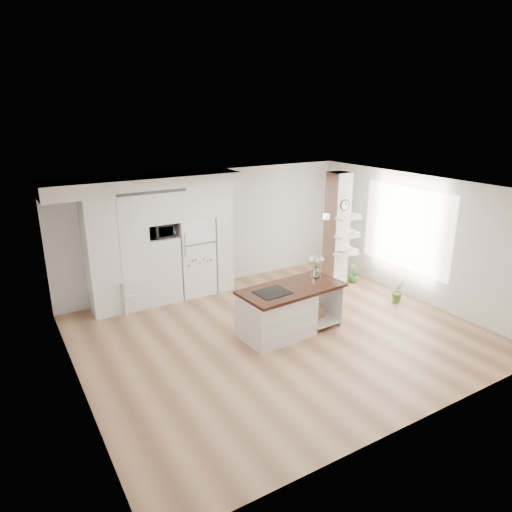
# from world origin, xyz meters

# --- Properties ---
(floor) EXTENTS (7.00, 6.00, 0.01)m
(floor) POSITION_xyz_m (0.00, 0.00, 0.00)
(floor) COLOR tan
(floor) RESTS_ON ground
(room) EXTENTS (7.04, 6.04, 2.72)m
(room) POSITION_xyz_m (0.00, 0.00, 1.86)
(room) COLOR white
(room) RESTS_ON ground
(cabinet_wall) EXTENTS (4.00, 0.71, 2.70)m
(cabinet_wall) POSITION_xyz_m (-1.45, 2.67, 1.51)
(cabinet_wall) COLOR white
(cabinet_wall) RESTS_ON floor
(refrigerator) EXTENTS (0.78, 0.69, 1.75)m
(refrigerator) POSITION_xyz_m (-0.53, 2.68, 0.88)
(refrigerator) COLOR white
(refrigerator) RESTS_ON floor
(column) EXTENTS (0.69, 0.90, 2.70)m
(column) POSITION_xyz_m (2.38, 1.13, 1.35)
(column) COLOR silver
(column) RESTS_ON floor
(window) EXTENTS (0.00, 2.40, 2.40)m
(window) POSITION_xyz_m (3.48, 0.30, 1.50)
(window) COLOR white
(window) RESTS_ON room
(pendant_light) EXTENTS (0.12, 0.12, 0.10)m
(pendant_light) POSITION_xyz_m (1.70, 0.15, 2.12)
(pendant_light) COLOR white
(pendant_light) RESTS_ON room
(kitchen_island) EXTENTS (2.03, 1.08, 1.45)m
(kitchen_island) POSITION_xyz_m (0.03, 0.00, 0.46)
(kitchen_island) COLOR white
(kitchen_island) RESTS_ON floor
(bookshelf) EXTENTS (0.66, 0.52, 0.69)m
(bookshelf) POSITION_xyz_m (-1.99, 2.51, 0.30)
(bookshelf) COLOR white
(bookshelf) RESTS_ON floor
(floor_plant_a) EXTENTS (0.29, 0.24, 0.51)m
(floor_plant_a) POSITION_xyz_m (3.00, -0.08, 0.26)
(floor_plant_a) COLOR #488133
(floor_plant_a) RESTS_ON floor
(floor_plant_b) EXTENTS (0.34, 0.34, 0.46)m
(floor_plant_b) POSITION_xyz_m (3.00, 1.32, 0.23)
(floor_plant_b) COLOR #488133
(floor_plant_b) RESTS_ON floor
(microwave) EXTENTS (0.54, 0.37, 0.30)m
(microwave) POSITION_xyz_m (-1.27, 2.62, 1.57)
(microwave) COLOR #2D2D2D
(microwave) RESTS_ON cabinet_wall
(shelf_plant) EXTENTS (0.27, 0.23, 0.30)m
(shelf_plant) POSITION_xyz_m (2.63, 1.30, 1.52)
(shelf_plant) COLOR #488133
(shelf_plant) RESTS_ON column
(decor_bowl) EXTENTS (0.22, 0.22, 0.05)m
(decor_bowl) POSITION_xyz_m (2.30, 0.90, 1.00)
(decor_bowl) COLOR white
(decor_bowl) RESTS_ON column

